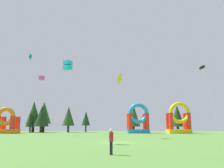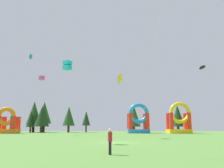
{
  "view_description": "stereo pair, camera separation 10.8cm",
  "coord_description": "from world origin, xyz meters",
  "px_view_note": "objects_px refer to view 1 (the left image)",
  "views": [
    {
      "loc": [
        -1.37,
        -26.61,
        1.76
      ],
      "look_at": [
        0.0,
        15.57,
        9.2
      ],
      "focal_mm": 38.31,
      "sensor_mm": 36.0,
      "label": 1
    },
    {
      "loc": [
        -1.27,
        -26.61,
        1.76
      ],
      "look_at": [
        0.0,
        15.57,
        9.2
      ],
      "focal_mm": 38.31,
      "sensor_mm": 36.0,
      "label": 2
    }
  ],
  "objects_px": {
    "kite_black_parafoil": "(202,67)",
    "inflatable_yellow_castle": "(138,122)",
    "inflatable_orange_dome": "(179,121)",
    "kite_yellow_diamond": "(119,79)",
    "kite_teal_diamond": "(31,57)",
    "inflatable_red_slide": "(7,124)",
    "kite_pink_box": "(42,78)",
    "kite_cyan_box": "(68,65)",
    "person_near_camera": "(111,139)"
  },
  "relations": [
    {
      "from": "kite_teal_diamond",
      "to": "inflatable_orange_dome",
      "type": "bearing_deg",
      "value": -2.91
    },
    {
      "from": "kite_cyan_box",
      "to": "kite_black_parafoil",
      "type": "bearing_deg",
      "value": 46.1
    },
    {
      "from": "inflatable_red_slide",
      "to": "kite_cyan_box",
      "type": "bearing_deg",
      "value": -59.97
    },
    {
      "from": "kite_pink_box",
      "to": "kite_yellow_diamond",
      "type": "distance_m",
      "value": 18.55
    },
    {
      "from": "person_near_camera",
      "to": "kite_pink_box",
      "type": "bearing_deg",
      "value": -2.53
    },
    {
      "from": "kite_yellow_diamond",
      "to": "person_near_camera",
      "type": "distance_m",
      "value": 22.69
    },
    {
      "from": "kite_cyan_box",
      "to": "kite_pink_box",
      "type": "bearing_deg",
      "value": 111.5
    },
    {
      "from": "kite_teal_diamond",
      "to": "kite_cyan_box",
      "type": "relative_size",
      "value": 2.26
    },
    {
      "from": "kite_pink_box",
      "to": "inflatable_orange_dome",
      "type": "xyz_separation_m",
      "value": [
        30.7,
        10.68,
        -8.37
      ]
    },
    {
      "from": "kite_black_parafoil",
      "to": "person_near_camera",
      "type": "relative_size",
      "value": 9.84
    },
    {
      "from": "kite_pink_box",
      "to": "kite_teal_diamond",
      "type": "height_order",
      "value": "kite_teal_diamond"
    },
    {
      "from": "person_near_camera",
      "to": "inflatable_orange_dome",
      "type": "distance_m",
      "value": 46.27
    },
    {
      "from": "kite_black_parafoil",
      "to": "person_near_camera",
      "type": "height_order",
      "value": "kite_black_parafoil"
    },
    {
      "from": "kite_black_parafoil",
      "to": "inflatable_orange_dome",
      "type": "bearing_deg",
      "value": 136.04
    },
    {
      "from": "kite_teal_diamond",
      "to": "inflatable_orange_dome",
      "type": "xyz_separation_m",
      "value": [
        37.02,
        -1.88,
        -16.31
      ]
    },
    {
      "from": "kite_teal_diamond",
      "to": "kite_yellow_diamond",
      "type": "relative_size",
      "value": 2.06
    },
    {
      "from": "inflatable_yellow_castle",
      "to": "inflatable_orange_dome",
      "type": "xyz_separation_m",
      "value": [
        9.64,
        -2.19,
        0.03
      ]
    },
    {
      "from": "kite_pink_box",
      "to": "person_near_camera",
      "type": "relative_size",
      "value": 7.29
    },
    {
      "from": "person_near_camera",
      "to": "kite_black_parafoil",
      "type": "bearing_deg",
      "value": -54.98
    },
    {
      "from": "kite_pink_box",
      "to": "inflatable_orange_dome",
      "type": "relative_size",
      "value": 1.56
    },
    {
      "from": "kite_cyan_box",
      "to": "inflatable_orange_dome",
      "type": "distance_m",
      "value": 39.61
    },
    {
      "from": "kite_black_parafoil",
      "to": "inflatable_orange_dome",
      "type": "distance_m",
      "value": 13.96
    },
    {
      "from": "kite_black_parafoil",
      "to": "inflatable_orange_dome",
      "type": "relative_size",
      "value": 2.11
    },
    {
      "from": "kite_yellow_diamond",
      "to": "kite_teal_diamond",
      "type": "bearing_deg",
      "value": 132.04
    },
    {
      "from": "kite_cyan_box",
      "to": "inflatable_red_slide",
      "type": "relative_size",
      "value": 1.4
    },
    {
      "from": "kite_pink_box",
      "to": "inflatable_yellow_castle",
      "type": "height_order",
      "value": "kite_pink_box"
    },
    {
      "from": "kite_pink_box",
      "to": "person_near_camera",
      "type": "bearing_deg",
      "value": -67.87
    },
    {
      "from": "kite_cyan_box",
      "to": "inflatable_red_slide",
      "type": "distance_m",
      "value": 39.29
    },
    {
      "from": "inflatable_yellow_castle",
      "to": "kite_black_parafoil",
      "type": "bearing_deg",
      "value": -25.08
    },
    {
      "from": "inflatable_orange_dome",
      "to": "inflatable_red_slide",
      "type": "bearing_deg",
      "value": 178.3
    },
    {
      "from": "person_near_camera",
      "to": "inflatable_red_slide",
      "type": "distance_m",
      "value": 50.05
    },
    {
      "from": "kite_black_parafoil",
      "to": "inflatable_yellow_castle",
      "type": "height_order",
      "value": "kite_black_parafoil"
    },
    {
      "from": "kite_cyan_box",
      "to": "inflatable_red_slide",
      "type": "height_order",
      "value": "kite_cyan_box"
    },
    {
      "from": "kite_cyan_box",
      "to": "inflatable_red_slide",
      "type": "bearing_deg",
      "value": 120.03
    },
    {
      "from": "kite_cyan_box",
      "to": "inflatable_yellow_castle",
      "type": "height_order",
      "value": "kite_cyan_box"
    },
    {
      "from": "kite_cyan_box",
      "to": "kite_teal_diamond",
      "type": "bearing_deg",
      "value": 113.45
    },
    {
      "from": "kite_teal_diamond",
      "to": "inflatable_yellow_castle",
      "type": "bearing_deg",
      "value": 0.65
    },
    {
      "from": "kite_teal_diamond",
      "to": "person_near_camera",
      "type": "distance_m",
      "value": 51.92
    },
    {
      "from": "kite_teal_diamond",
      "to": "inflatable_yellow_castle",
      "type": "distance_m",
      "value": 31.88
    },
    {
      "from": "inflatable_yellow_castle",
      "to": "inflatable_orange_dome",
      "type": "height_order",
      "value": "inflatable_orange_dome"
    },
    {
      "from": "inflatable_red_slide",
      "to": "inflatable_yellow_castle",
      "type": "relative_size",
      "value": 0.85
    },
    {
      "from": "inflatable_red_slide",
      "to": "kite_teal_diamond",
      "type": "bearing_deg",
      "value": 8.1
    },
    {
      "from": "kite_pink_box",
      "to": "inflatable_red_slide",
      "type": "height_order",
      "value": "kite_pink_box"
    },
    {
      "from": "inflatable_red_slide",
      "to": "inflatable_yellow_castle",
      "type": "distance_m",
      "value": 31.96
    },
    {
      "from": "kite_yellow_diamond",
      "to": "inflatable_yellow_castle",
      "type": "bearing_deg",
      "value": 75.32
    },
    {
      "from": "person_near_camera",
      "to": "inflatable_yellow_castle",
      "type": "xyz_separation_m",
      "value": [
        8.03,
        44.91,
        1.89
      ]
    },
    {
      "from": "kite_teal_diamond",
      "to": "kite_yellow_diamond",
      "type": "distance_m",
      "value": 33.19
    },
    {
      "from": "inflatable_red_slide",
      "to": "inflatable_orange_dome",
      "type": "distance_m",
      "value": 41.6
    },
    {
      "from": "inflatable_orange_dome",
      "to": "kite_cyan_box",
      "type": "bearing_deg",
      "value": -124.37
    },
    {
      "from": "kite_pink_box",
      "to": "kite_black_parafoil",
      "type": "distance_m",
      "value": 36.13
    }
  ]
}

